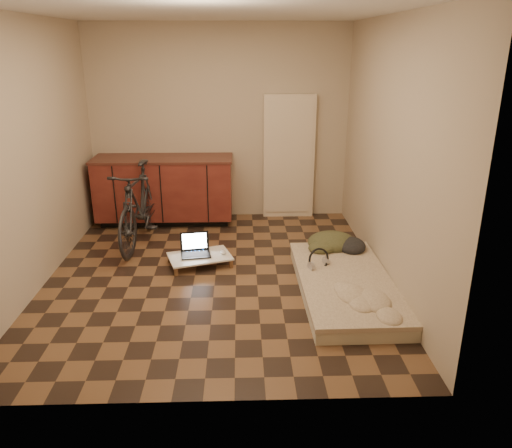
{
  "coord_description": "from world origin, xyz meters",
  "views": [
    {
      "loc": [
        0.28,
        -4.83,
        2.33
      ],
      "look_at": [
        0.44,
        0.07,
        0.55
      ],
      "focal_mm": 35.0,
      "sensor_mm": 36.0,
      "label": 1
    }
  ],
  "objects_px": {
    "futon": "(345,285)",
    "lap_desk": "(200,257)",
    "laptop": "(195,250)",
    "bicycle": "(139,201)"
  },
  "relations": [
    {
      "from": "lap_desk",
      "to": "laptop",
      "type": "xyz_separation_m",
      "value": [
        -0.05,
        0.06,
        0.06
      ]
    },
    {
      "from": "bicycle",
      "to": "futon",
      "type": "relative_size",
      "value": 0.89
    },
    {
      "from": "bicycle",
      "to": "futon",
      "type": "xyz_separation_m",
      "value": [
        2.25,
        -1.39,
        -0.46
      ]
    },
    {
      "from": "bicycle",
      "to": "lap_desk",
      "type": "relative_size",
      "value": 2.17
    },
    {
      "from": "futon",
      "to": "laptop",
      "type": "distance_m",
      "value": 1.72
    },
    {
      "from": "bicycle",
      "to": "lap_desk",
      "type": "bearing_deg",
      "value": -36.42
    },
    {
      "from": "futon",
      "to": "lap_desk",
      "type": "distance_m",
      "value": 1.64
    },
    {
      "from": "futon",
      "to": "laptop",
      "type": "bearing_deg",
      "value": 153.01
    },
    {
      "from": "futon",
      "to": "lap_desk",
      "type": "height_order",
      "value": "futon"
    },
    {
      "from": "lap_desk",
      "to": "bicycle",
      "type": "bearing_deg",
      "value": 120.47
    }
  ]
}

